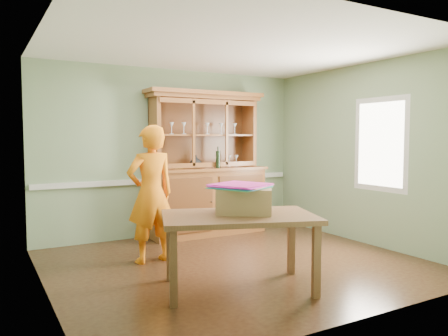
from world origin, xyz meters
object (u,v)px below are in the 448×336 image
dining_table (239,223)px  person (151,194)px  cardboard_box (244,200)px  china_hutch (206,184)px

dining_table → person: size_ratio=1.03×
cardboard_box → dining_table: bearing=-147.6°
cardboard_box → person: 1.46m
dining_table → person: person is taller
china_hutch → person: china_hutch is taller
dining_table → cardboard_box: 0.26m
cardboard_box → person: person is taller
dining_table → person: 1.49m
china_hutch → person: bearing=-140.9°
dining_table → person: (-0.45, 1.41, 0.18)m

